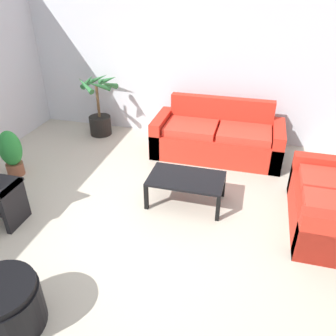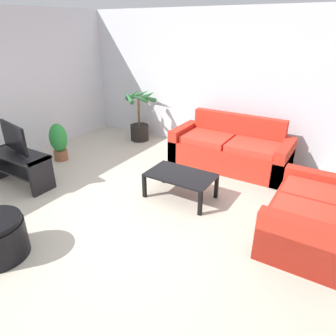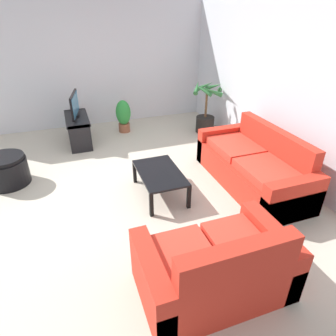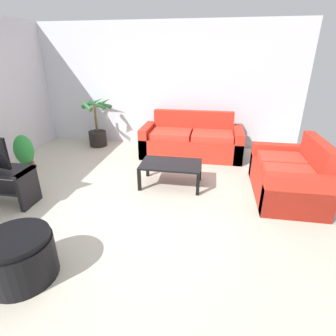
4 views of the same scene
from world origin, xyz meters
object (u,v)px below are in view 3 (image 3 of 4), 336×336
couch_main (253,167)px  tv_stand (78,126)px  potted_plant_small (123,115)px  potted_palm (206,113)px  couch_loveseat (215,268)px  coffee_table (160,175)px  tv (75,105)px  ottoman (6,170)px

couch_main → tv_stand: bearing=-136.8°
potted_plant_small → potted_palm: bearing=69.6°
couch_loveseat → potted_palm: size_ratio=1.28×
coffee_table → couch_main: bearing=82.1°
couch_main → potted_palm: (-2.25, 0.27, 0.14)m
potted_palm → couch_main: bearing=-6.9°
tv → ottoman: tv is taller
coffee_table → potted_plant_small: 2.68m
couch_loveseat → ottoman: 3.66m
couch_main → potted_palm: bearing=173.1°
potted_plant_small → ottoman: bearing=-55.0°
coffee_table → ottoman: 2.48m
potted_palm → ottoman: (0.92, -3.97, -0.20)m
coffee_table → potted_palm: bearing=139.3°
couch_main → potted_palm: size_ratio=1.83×
tv_stand → coffee_table: 2.61m
couch_loveseat → potted_palm: (-3.87, 1.79, 0.14)m
potted_plant_small → couch_main: bearing=26.7°
tv_stand → potted_plant_small: 1.05m
couch_main → coffee_table: (-0.21, -1.48, 0.04)m
coffee_table → potted_plant_small: (-2.68, 0.03, 0.05)m
couch_main → potted_plant_small: bearing=-153.3°
couch_main → coffee_table: bearing=-97.9°
potted_palm → potted_plant_small: bearing=-110.4°
tv → ottoman: 1.88m
couch_loveseat → potted_plant_small: bearing=179.2°
coffee_table → potted_palm: (-2.04, 1.76, 0.10)m
coffee_table → potted_plant_small: size_ratio=1.36×
couch_main → couch_loveseat: same height
couch_main → potted_plant_small: couch_main is taller
couch_loveseat → potted_palm: potted_palm is taller
coffee_table → potted_palm: size_ratio=0.86×
couch_loveseat → tv_stand: couch_loveseat is taller
tv_stand → couch_loveseat: bearing=12.6°
couch_main → coffee_table: size_ratio=2.13×
couch_main → potted_palm: 2.27m
couch_main → tv: size_ratio=2.69×
tv_stand → ottoman: tv_stand is taller
couch_loveseat → tv_stand: 4.35m
coffee_table → ottoman: bearing=-116.8°
tv_stand → ottoman: bearing=-43.3°
potted_palm → potted_plant_small: (-0.64, -1.73, -0.05)m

